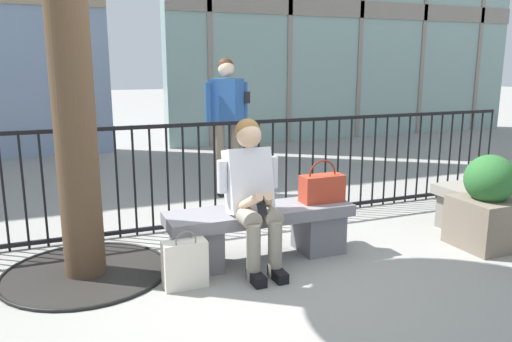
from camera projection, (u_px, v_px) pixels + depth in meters
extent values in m
plane|color=gray|center=(260.00, 259.00, 4.26)|extent=(60.00, 60.00, 0.00)
cube|color=slate|center=(260.00, 214.00, 4.18)|extent=(1.60, 0.44, 0.10)
cube|color=slate|center=(197.00, 248.00, 4.02)|extent=(0.36, 0.37, 0.35)
cube|color=slate|center=(318.00, 231.00, 4.43)|extent=(0.36, 0.37, 0.35)
cylinder|color=gray|center=(244.00, 215.00, 3.92)|extent=(0.15, 0.40, 0.15)
cylinder|color=gray|center=(254.00, 253.00, 3.79)|extent=(0.11, 0.11, 0.45)
cube|color=black|center=(256.00, 278.00, 3.78)|extent=(0.09, 0.22, 0.08)
cylinder|color=gray|center=(265.00, 212.00, 3.99)|extent=(0.15, 0.40, 0.15)
cylinder|color=gray|center=(275.00, 249.00, 3.86)|extent=(0.11, 0.11, 0.45)
cube|color=black|center=(278.00, 275.00, 3.84)|extent=(0.09, 0.22, 0.08)
cube|color=silver|center=(248.00, 180.00, 4.03)|extent=(0.36, 0.30, 0.55)
cylinder|color=silver|center=(222.00, 177.00, 3.94)|extent=(0.08, 0.08, 0.26)
cylinder|color=#DBAD89|center=(249.00, 202.00, 3.83)|extent=(0.16, 0.28, 0.20)
cylinder|color=silver|center=(273.00, 172.00, 4.10)|extent=(0.08, 0.08, 0.26)
cylinder|color=#DBAD89|center=(268.00, 200.00, 3.89)|extent=(0.16, 0.28, 0.20)
cube|color=black|center=(261.00, 206.00, 3.81)|extent=(0.07, 0.10, 0.13)
sphere|color=#DBAD89|center=(249.00, 136.00, 3.93)|extent=(0.20, 0.20, 0.20)
sphere|color=olive|center=(247.00, 131.00, 3.96)|extent=(0.20, 0.20, 0.20)
cube|color=#B23823|center=(322.00, 188.00, 4.35)|extent=(0.38, 0.17, 0.24)
torus|color=maroon|center=(322.00, 175.00, 4.32)|extent=(0.26, 0.02, 0.26)
cube|color=beige|center=(185.00, 264.00, 3.70)|extent=(0.33, 0.16, 0.36)
torus|color=slate|center=(186.00, 241.00, 3.60)|extent=(0.16, 0.01, 0.16)
torus|color=slate|center=(182.00, 236.00, 3.70)|extent=(0.16, 0.01, 0.16)
cylinder|color=#6B6051|center=(220.00, 160.00, 6.27)|extent=(0.13, 0.13, 0.90)
cube|color=black|center=(221.00, 193.00, 6.32)|extent=(0.09, 0.22, 0.06)
cylinder|color=#6B6051|center=(235.00, 159.00, 6.35)|extent=(0.13, 0.13, 0.90)
cube|color=black|center=(236.00, 191.00, 6.40)|extent=(0.09, 0.22, 0.06)
cube|color=#234C8C|center=(227.00, 102.00, 6.16)|extent=(0.41, 0.43, 0.56)
cylinder|color=#234C8C|center=(208.00, 104.00, 6.07)|extent=(0.08, 0.08, 0.52)
cylinder|color=#234C8C|center=(244.00, 103.00, 6.25)|extent=(0.08, 0.08, 0.52)
sphere|color=beige|center=(226.00, 69.00, 6.07)|extent=(0.20, 0.20, 0.20)
sphere|color=#472816|center=(226.00, 66.00, 6.08)|extent=(0.20, 0.20, 0.20)
cube|color=black|center=(247.00, 98.00, 6.14)|extent=(0.07, 0.01, 0.14)
cylinder|color=black|center=(3.00, 193.00, 4.32)|extent=(0.02, 0.02, 1.07)
cylinder|color=black|center=(24.00, 191.00, 4.38)|extent=(0.02, 0.02, 1.07)
cylinder|color=black|center=(43.00, 189.00, 4.44)|extent=(0.02, 0.02, 1.07)
cylinder|color=black|center=(63.00, 188.00, 4.50)|extent=(0.02, 0.02, 1.07)
cylinder|color=black|center=(81.00, 186.00, 4.56)|extent=(0.02, 0.02, 1.07)
cylinder|color=black|center=(99.00, 185.00, 4.62)|extent=(0.02, 0.02, 1.07)
cylinder|color=black|center=(117.00, 183.00, 4.68)|extent=(0.02, 0.02, 1.07)
cylinder|color=black|center=(134.00, 182.00, 4.74)|extent=(0.02, 0.02, 1.07)
cylinder|color=black|center=(151.00, 180.00, 4.80)|extent=(0.02, 0.02, 1.07)
cylinder|color=black|center=(168.00, 179.00, 4.86)|extent=(0.02, 0.02, 1.07)
cylinder|color=black|center=(184.00, 177.00, 4.92)|extent=(0.02, 0.02, 1.07)
cylinder|color=black|center=(200.00, 176.00, 4.98)|extent=(0.02, 0.02, 1.07)
cylinder|color=black|center=(215.00, 175.00, 5.03)|extent=(0.02, 0.02, 1.07)
cylinder|color=black|center=(230.00, 173.00, 5.09)|extent=(0.02, 0.02, 1.07)
cylinder|color=black|center=(244.00, 172.00, 5.15)|extent=(0.02, 0.02, 1.07)
cylinder|color=black|center=(259.00, 171.00, 5.21)|extent=(0.02, 0.02, 1.07)
cylinder|color=black|center=(273.00, 170.00, 5.27)|extent=(0.02, 0.02, 1.07)
cylinder|color=black|center=(286.00, 169.00, 5.33)|extent=(0.02, 0.02, 1.07)
cylinder|color=black|center=(300.00, 167.00, 5.39)|extent=(0.02, 0.02, 1.07)
cylinder|color=black|center=(313.00, 166.00, 5.45)|extent=(0.02, 0.02, 1.07)
cylinder|color=black|center=(325.00, 165.00, 5.51)|extent=(0.02, 0.02, 1.07)
cylinder|color=black|center=(338.00, 164.00, 5.57)|extent=(0.02, 0.02, 1.07)
cylinder|color=black|center=(350.00, 163.00, 5.63)|extent=(0.02, 0.02, 1.07)
cylinder|color=black|center=(362.00, 162.00, 5.69)|extent=(0.02, 0.02, 1.07)
cylinder|color=black|center=(374.00, 161.00, 5.75)|extent=(0.02, 0.02, 1.07)
cylinder|color=black|center=(385.00, 160.00, 5.80)|extent=(0.02, 0.02, 1.07)
cylinder|color=black|center=(397.00, 159.00, 5.86)|extent=(0.02, 0.02, 1.07)
cylinder|color=black|center=(408.00, 158.00, 5.92)|extent=(0.02, 0.02, 1.07)
cylinder|color=black|center=(419.00, 157.00, 5.98)|extent=(0.02, 0.02, 1.07)
cylinder|color=black|center=(429.00, 156.00, 6.04)|extent=(0.02, 0.02, 1.07)
cylinder|color=black|center=(440.00, 155.00, 6.10)|extent=(0.02, 0.02, 1.07)
cylinder|color=black|center=(450.00, 155.00, 6.16)|extent=(0.02, 0.02, 1.07)
cylinder|color=black|center=(460.00, 154.00, 6.22)|extent=(0.02, 0.02, 1.07)
cylinder|color=black|center=(470.00, 153.00, 6.28)|extent=(0.02, 0.02, 1.07)
cylinder|color=black|center=(479.00, 152.00, 6.34)|extent=(0.02, 0.02, 1.07)
cylinder|color=black|center=(489.00, 151.00, 6.40)|extent=(0.02, 0.02, 1.07)
cube|color=black|center=(223.00, 220.00, 5.17)|extent=(7.22, 0.04, 0.04)
cube|color=black|center=(222.00, 123.00, 4.96)|extent=(7.22, 0.04, 0.04)
cylinder|color=black|center=(86.00, 273.00, 3.96)|extent=(1.28, 1.28, 0.01)
torus|color=black|center=(86.00, 272.00, 3.96)|extent=(1.31, 1.31, 0.03)
cylinder|color=#4C3826|center=(70.00, 55.00, 3.61)|extent=(0.31, 0.31, 3.40)
cube|color=gray|center=(506.00, 186.00, 5.15)|extent=(1.60, 0.44, 0.10)
cube|color=slate|center=(463.00, 213.00, 4.99)|extent=(0.36, 0.37, 0.35)
cube|color=#726656|center=(486.00, 223.00, 4.51)|extent=(0.52, 0.52, 0.45)
ellipsoid|color=#28602B|center=(490.00, 179.00, 4.43)|extent=(0.45, 0.45, 0.44)
cube|color=gray|center=(362.00, 9.00, 10.80)|extent=(8.66, 0.04, 0.36)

